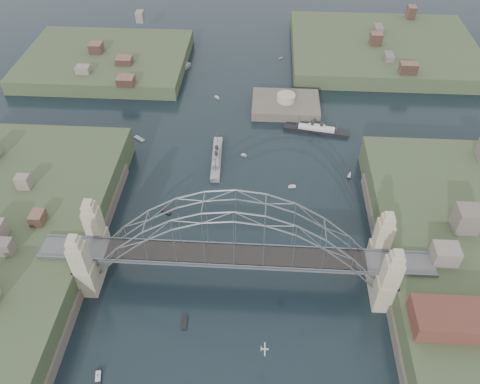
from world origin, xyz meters
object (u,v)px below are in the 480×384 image
(ocean_liner, at_px, (316,130))
(fort_island, at_px, (285,110))
(wharf_shed, at_px, (467,320))
(naval_cruiser_near, at_px, (217,158))
(naval_cruiser_far, at_px, (177,72))
(bridge, at_px, (235,243))

(ocean_liner, bearing_deg, fort_island, 126.57)
(wharf_shed, distance_m, ocean_liner, 75.37)
(naval_cruiser_near, relative_size, naval_cruiser_far, 1.28)
(fort_island, xyz_separation_m, wharf_shed, (32.00, -84.00, 10.34))
(bridge, distance_m, ocean_liner, 62.26)
(wharf_shed, bearing_deg, fort_island, 110.85)
(ocean_liner, bearing_deg, bridge, -110.48)
(wharf_shed, relative_size, naval_cruiser_near, 1.03)
(naval_cruiser_far, bearing_deg, ocean_liner, -34.08)
(bridge, bearing_deg, naval_cruiser_near, 101.13)
(wharf_shed, bearing_deg, naval_cruiser_far, 124.44)
(naval_cruiser_far, bearing_deg, fort_island, -27.35)
(wharf_shed, height_order, naval_cruiser_near, wharf_shed)
(wharf_shed, height_order, naval_cruiser_far, wharf_shed)
(wharf_shed, xyz_separation_m, naval_cruiser_far, (-71.68, 104.52, -9.17))
(naval_cruiser_near, xyz_separation_m, ocean_liner, (29.61, 15.66, -0.12))
(bridge, distance_m, naval_cruiser_far, 95.35)
(bridge, bearing_deg, naval_cruiser_far, 107.00)
(wharf_shed, bearing_deg, ocean_liner, 107.58)
(fort_island, xyz_separation_m, naval_cruiser_near, (-20.20, -28.35, 1.24))
(naval_cruiser_near, xyz_separation_m, naval_cruiser_far, (-19.48, 48.87, -0.07))
(fort_island, bearing_deg, ocean_liner, -53.43)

